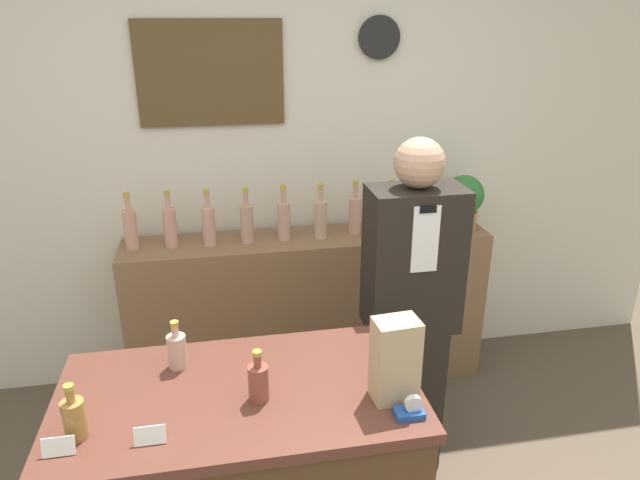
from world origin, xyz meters
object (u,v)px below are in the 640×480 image
at_px(tape_dispenser, 411,410).
at_px(shopkeeper, 410,314).
at_px(potted_plant, 463,200).
at_px(paper_bag, 395,360).

bearing_deg(tape_dispenser, shopkeeper, 70.75).
bearing_deg(shopkeeper, potted_plant, 52.49).
bearing_deg(paper_bag, tape_dispenser, -76.42).
bearing_deg(paper_bag, shopkeeper, 66.60).
height_order(shopkeeper, potted_plant, shopkeeper).
xyz_separation_m(potted_plant, paper_bag, (-0.86, -1.42, -0.04)).
relative_size(shopkeeper, tape_dispenser, 18.01).
height_order(paper_bag, tape_dispenser, paper_bag).
xyz_separation_m(potted_plant, tape_dispenser, (-0.83, -1.52, -0.16)).
relative_size(potted_plant, tape_dispenser, 3.53).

